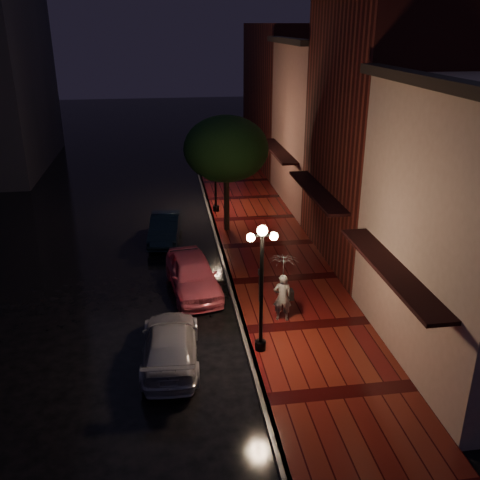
{
  "coord_description": "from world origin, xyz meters",
  "views": [
    {
      "loc": [
        -2.45,
        -19.54,
        10.02
      ],
      "look_at": [
        0.61,
        1.41,
        1.4
      ],
      "focal_mm": 40.0,
      "sensor_mm": 36.0,
      "label": 1
    }
  ],
  "objects_px": {
    "woman_with_umbrella": "(283,278)",
    "streetlamp_far": "(215,168)",
    "navy_car": "(165,228)",
    "parking_meter": "(260,282)",
    "silver_car": "(170,344)",
    "streetlamp_near": "(262,282)",
    "street_tree": "(226,151)",
    "pink_car": "(193,274)"
  },
  "relations": [
    {
      "from": "streetlamp_near",
      "to": "silver_car",
      "type": "height_order",
      "value": "streetlamp_near"
    },
    {
      "from": "pink_car",
      "to": "silver_car",
      "type": "relative_size",
      "value": 1.01
    },
    {
      "from": "woman_with_umbrella",
      "to": "pink_car",
      "type": "bearing_deg",
      "value": -30.93
    },
    {
      "from": "street_tree",
      "to": "parking_meter",
      "type": "xyz_separation_m",
      "value": [
        0.29,
        -7.8,
        -3.28
      ]
    },
    {
      "from": "streetlamp_far",
      "to": "parking_meter",
      "type": "bearing_deg",
      "value": -87.11
    },
    {
      "from": "navy_car",
      "to": "pink_car",
      "type": "bearing_deg",
      "value": -73.67
    },
    {
      "from": "silver_car",
      "to": "streetlamp_near",
      "type": "bearing_deg",
      "value": -176.65
    },
    {
      "from": "pink_car",
      "to": "navy_car",
      "type": "bearing_deg",
      "value": 92.88
    },
    {
      "from": "woman_with_umbrella",
      "to": "streetlamp_far",
      "type": "bearing_deg",
      "value": -71.62
    },
    {
      "from": "pink_car",
      "to": "silver_car",
      "type": "height_order",
      "value": "pink_car"
    },
    {
      "from": "street_tree",
      "to": "navy_car",
      "type": "bearing_deg",
      "value": -167.34
    },
    {
      "from": "navy_car",
      "to": "parking_meter",
      "type": "distance_m",
      "value": 7.88
    },
    {
      "from": "silver_car",
      "to": "streetlamp_far",
      "type": "bearing_deg",
      "value": -99.16
    },
    {
      "from": "pink_car",
      "to": "woman_with_umbrella",
      "type": "bearing_deg",
      "value": -51.36
    },
    {
      "from": "navy_car",
      "to": "parking_meter",
      "type": "relative_size",
      "value": 2.92
    },
    {
      "from": "parking_meter",
      "to": "streetlamp_far",
      "type": "bearing_deg",
      "value": 97.23
    },
    {
      "from": "streetlamp_near",
      "to": "navy_car",
      "type": "distance_m",
      "value": 10.86
    },
    {
      "from": "streetlamp_far",
      "to": "pink_car",
      "type": "xyz_separation_m",
      "value": [
        -1.89,
        -9.33,
        -1.84
      ]
    },
    {
      "from": "silver_car",
      "to": "parking_meter",
      "type": "distance_m",
      "value": 4.74
    },
    {
      "from": "streetlamp_far",
      "to": "woman_with_umbrella",
      "type": "xyz_separation_m",
      "value": [
        1.1,
        -12.24,
        -0.81
      ]
    },
    {
      "from": "navy_car",
      "to": "woman_with_umbrella",
      "type": "relative_size",
      "value": 1.59
    },
    {
      "from": "streetlamp_near",
      "to": "woman_with_umbrella",
      "type": "height_order",
      "value": "streetlamp_near"
    },
    {
      "from": "parking_meter",
      "to": "street_tree",
      "type": "bearing_deg",
      "value": 96.45
    },
    {
      "from": "street_tree",
      "to": "pink_car",
      "type": "distance_m",
      "value": 7.54
    },
    {
      "from": "streetlamp_far",
      "to": "street_tree",
      "type": "relative_size",
      "value": 0.74
    },
    {
      "from": "street_tree",
      "to": "woman_with_umbrella",
      "type": "bearing_deg",
      "value": -84.78
    },
    {
      "from": "streetlamp_far",
      "to": "street_tree",
      "type": "distance_m",
      "value": 3.44
    },
    {
      "from": "streetlamp_near",
      "to": "streetlamp_far",
      "type": "distance_m",
      "value": 14.0
    },
    {
      "from": "pink_car",
      "to": "woman_with_umbrella",
      "type": "height_order",
      "value": "woman_with_umbrella"
    },
    {
      "from": "streetlamp_far",
      "to": "pink_car",
      "type": "distance_m",
      "value": 9.7
    },
    {
      "from": "street_tree",
      "to": "parking_meter",
      "type": "bearing_deg",
      "value": -87.89
    },
    {
      "from": "streetlamp_far",
      "to": "navy_car",
      "type": "relative_size",
      "value": 1.09
    },
    {
      "from": "pink_car",
      "to": "parking_meter",
      "type": "relative_size",
      "value": 3.29
    },
    {
      "from": "streetlamp_far",
      "to": "silver_car",
      "type": "xyz_separation_m",
      "value": [
        -2.9,
        -14.04,
        -1.96
      ]
    },
    {
      "from": "woman_with_umbrella",
      "to": "navy_car",
      "type": "bearing_deg",
      "value": -51.67
    },
    {
      "from": "streetlamp_near",
      "to": "woman_with_umbrella",
      "type": "bearing_deg",
      "value": 57.93
    },
    {
      "from": "street_tree",
      "to": "woman_with_umbrella",
      "type": "xyz_separation_m",
      "value": [
        0.84,
        -9.23,
        -2.45
      ]
    },
    {
      "from": "pink_car",
      "to": "navy_car",
      "type": "height_order",
      "value": "pink_car"
    },
    {
      "from": "streetlamp_near",
      "to": "streetlamp_far",
      "type": "xyz_separation_m",
      "value": [
        0.0,
        14.0,
        0.0
      ]
    },
    {
      "from": "streetlamp_far",
      "to": "pink_car",
      "type": "relative_size",
      "value": 0.97
    },
    {
      "from": "parking_meter",
      "to": "streetlamp_near",
      "type": "bearing_deg",
      "value": -95.36
    },
    {
      "from": "navy_car",
      "to": "woman_with_umbrella",
      "type": "distance_m",
      "value": 9.48
    }
  ]
}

